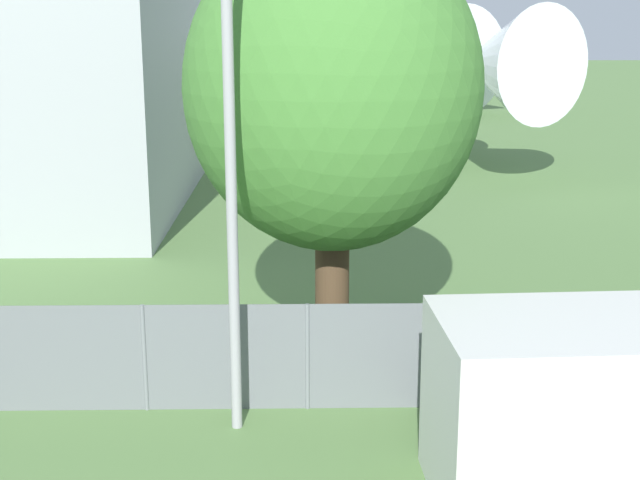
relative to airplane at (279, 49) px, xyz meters
The scene contains 5 objects.
perimeter_fence 35.54m from the airplane, 87.87° to the right, with size 56.07×0.07×1.74m.
airplane is the anchor object (origin of this frame).
portable_cabin 38.56m from the airplane, 82.63° to the right, with size 4.12×2.50×2.43m.
tree_left_of_cabin 33.59m from the airplane, 86.99° to the right, with size 4.96×4.96×7.63m.
light_mast 36.00m from the airplane, 89.61° to the right, with size 0.44×0.44×8.76m.
Camera 1 is at (-0.05, -2.60, 6.08)m, focal length 50.00 mm.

